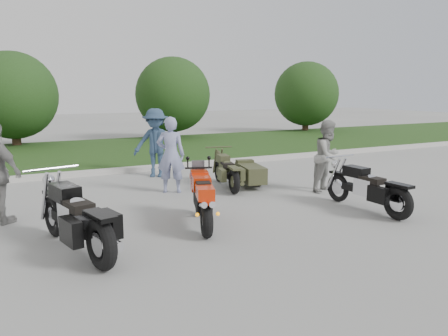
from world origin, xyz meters
name	(u,v)px	position (x,y,z in m)	size (l,w,h in m)	color
ground	(228,227)	(0.00, 0.00, 0.00)	(80.00, 80.00, 0.00)	#9C9C97
curb	(136,169)	(0.00, 6.00, 0.07)	(60.00, 0.30, 0.15)	#BAB7AF
grass_strip	(106,152)	(0.00, 10.15, 0.07)	(60.00, 8.00, 0.14)	#2D4F1B
tree_mid_left	(13,95)	(-3.00, 13.50, 2.19)	(3.60, 3.60, 4.00)	#3F2B1C
tree_mid_right	(173,95)	(4.00, 13.50, 2.19)	(3.60, 3.60, 4.00)	#3F2B1C
tree_far_right	(306,94)	(12.00, 13.50, 2.19)	(3.60, 3.60, 4.00)	#3F2B1C
sportbike_red	(202,197)	(-0.40, 0.23, 0.54)	(0.77, 1.87, 0.92)	black
cruiser_left	(78,221)	(-2.59, -0.14, 0.50)	(0.83, 2.53, 0.99)	black
cruiser_right	(370,190)	(3.02, -0.39, 0.44)	(0.41, 2.23, 0.86)	black
cruiser_sidecar	(241,173)	(1.77, 2.70, 0.37)	(1.24, 2.04, 0.79)	black
person_stripe	(171,155)	(0.02, 3.00, 0.91)	(0.66, 0.43, 1.82)	#8B92BD
person_grey	(328,156)	(3.44, 1.41, 0.86)	(0.83, 0.65, 1.71)	gray
person_denim	(156,143)	(0.31, 4.99, 0.96)	(1.24, 0.71, 1.92)	navy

